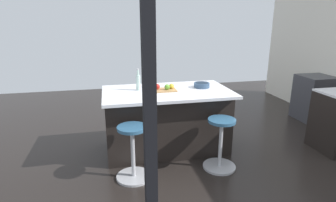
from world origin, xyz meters
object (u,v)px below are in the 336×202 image
Objects in this scene: water_bottle at (138,82)px; fruit_bowl at (202,85)px; oven_range at (314,98)px; cutting_board at (163,90)px; apple_red at (157,87)px; stool_by_window at (220,145)px; apple_green at (167,87)px; stool_middle at (133,154)px; apple_yellow at (172,86)px; kitchen_island at (167,120)px.

water_bottle is 1.34× the size of fruit_bowl.
oven_range is 3.76× the size of fruit_bowl.
apple_red is (0.09, -0.02, 0.05)m from cutting_board.
stool_by_window is 1.09m from apple_green.
stool_middle is at bearing 0.00° from stool_by_window.
stool_middle is 1.08m from water_bottle.
apple_green reaches higher than stool_by_window.
apple_red is at bearing -3.27° from apple_yellow.
apple_yellow reaches higher than cutting_board.
apple_yellow is at bearing 12.75° from oven_range.
cutting_board is (0.63, -0.67, 0.62)m from stool_by_window.
stool_by_window is 0.98m from fruit_bowl.
stool_by_window is 2.98× the size of fruit_bowl.
water_bottle is (0.40, -0.14, 0.06)m from apple_green.
apple_yellow is (-0.21, 0.01, -0.00)m from apple_red.
oven_range is at bearing -151.69° from stool_by_window.
apple_red is 0.21m from apple_yellow.
stool_by_window is 8.88× the size of apple_red.
water_bottle is (0.40, -0.07, 0.59)m from kitchen_island.
apple_yellow is at bearing -53.26° from stool_by_window.
water_bottle reaches higher than apple_yellow.
oven_range is at bearing -166.07° from fruit_bowl.
oven_range is 0.48× the size of kitchen_island.
water_bottle reaches higher than apple_green.
fruit_bowl is (-0.55, -0.03, 0.51)m from kitchen_island.
kitchen_island is 23.49× the size of apple_green.
oven_range is 3.38m from apple_red.
stool_by_window is (2.54, 1.37, -0.11)m from oven_range.
stool_middle is 1.49m from fruit_bowl.
oven_range is 3.63m from water_bottle.
apple_green is (0.58, -0.63, 0.67)m from stool_by_window.
water_bottle is at bearing -2.66° from fruit_bowl.
oven_range is 11.19× the size of apple_red.
cutting_board is (-0.52, -0.67, 0.62)m from stool_middle.
kitchen_island is at bearing 12.07° from oven_range.
stool_middle is at bearing 77.27° from water_bottle.
cutting_board is (0.05, 0.04, 0.48)m from kitchen_island.
apple_red is 0.69m from fruit_bowl.
stool_middle is at bearing 57.77° from apple_red.
apple_red is at bearing 3.33° from fruit_bowl.
water_bottle is at bearing -17.35° from cutting_board.
kitchen_island is 5.10× the size of cutting_board.
water_bottle reaches higher than fruit_bowl.
apple_red and apple_green have the same top height.
oven_range is 3.19m from kitchen_island.
kitchen_island is (3.12, 0.67, 0.04)m from oven_range.
apple_red reaches higher than oven_range.
apple_green is (-0.05, 0.03, 0.05)m from cutting_board.
cutting_board is (3.18, 0.70, 0.51)m from oven_range.
cutting_board is at bearing -34.90° from apple_green.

